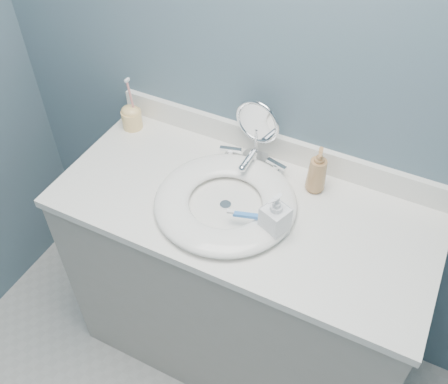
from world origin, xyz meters
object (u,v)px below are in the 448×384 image
Objects in this scene: soap_bottle_amber at (318,170)px; toothbrush_holder at (131,116)px; makeup_mirror at (257,129)px.

soap_bottle_amber is 0.79× the size of toothbrush_holder.
toothbrush_holder reaches higher than soap_bottle_amber.
makeup_mirror reaches higher than soap_bottle_amber.
soap_bottle_amber is at bearing -5.77° from makeup_mirror.
makeup_mirror is at bearing 154.36° from soap_bottle_amber.
soap_bottle_amber is 0.72m from toothbrush_holder.
makeup_mirror is 1.42× the size of soap_bottle_amber.
makeup_mirror is 0.24m from soap_bottle_amber.
makeup_mirror is 1.12× the size of toothbrush_holder.
soap_bottle_amber is at bearing -0.70° from toothbrush_holder.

